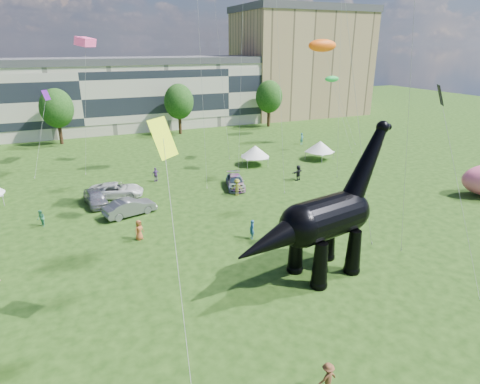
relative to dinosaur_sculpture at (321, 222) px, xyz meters
name	(u,v)px	position (x,y,z in m)	size (l,w,h in m)	color
ground	(284,311)	(-4.23, -2.79, -4.07)	(220.00, 220.00, 0.00)	#16330C
terrace_row	(80,99)	(-12.23, 59.21, 1.93)	(78.00, 11.00, 12.00)	beige
apartment_block	(300,65)	(35.77, 62.21, 6.93)	(28.00, 18.00, 22.00)	tan
tree_mid_left	(56,105)	(-16.23, 50.21, 2.22)	(5.20, 5.20, 9.44)	#382314
tree_mid_right	(179,99)	(3.77, 50.21, 2.22)	(5.20, 5.20, 9.44)	#382314
tree_far_right	(269,94)	(21.77, 50.21, 2.22)	(5.20, 5.20, 9.44)	#382314
dinosaur_sculpture	(321,222)	(0.00, 0.00, 0.00)	(13.25, 4.73, 10.79)	black
car_silver	(96,198)	(-13.33, 19.99, -3.30)	(1.84, 4.57, 1.56)	#A8A7AC
car_grey	(130,207)	(-10.54, 15.96, -3.26)	(1.72, 4.92, 1.62)	slate
car_white	(116,190)	(-11.13, 21.43, -3.29)	(2.61, 5.66, 1.57)	white
car_dark	(235,182)	(1.72, 19.25, -3.39)	(1.92, 4.72, 1.37)	#595960
gazebo_near	(255,151)	(7.70, 26.66, -2.20)	(4.44, 4.44, 2.66)	white
gazebo_far	(320,146)	(17.26, 25.53, -2.20)	(4.94, 4.94, 2.67)	white
visitors	(181,202)	(-5.80, 15.03, -3.19)	(56.00, 44.03, 1.89)	#21507C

